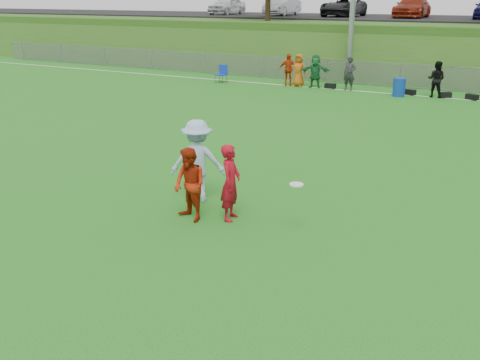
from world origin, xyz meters
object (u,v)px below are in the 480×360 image
Objects in this scene: player_red_center at (190,185)px; player_blue at (198,161)px; player_red_left at (231,183)px; frisbee at (296,185)px; recycling_bin at (399,87)px.

player_blue is (-0.47, 1.07, 0.17)m from player_red_center.
player_red_left is at bearing 53.01° from player_red_center.
player_blue reaches higher than frisbee.
player_red_left reaches higher than frisbee.
player_red_center is 5.69× the size of frisbee.
player_red_left reaches higher than player_red_center.
player_red_center is at bearing 111.05° from player_red_left.
player_red_left is 1.90× the size of recycling_bin.
frisbee is 0.32× the size of recycling_bin.
player_red_center is at bearing 86.80° from player_blue.
recycling_bin is (-1.58, 16.92, -0.64)m from frisbee.
player_red_left is 1.04× the size of player_red_center.
player_red_left is 1.37m from player_blue.
frisbee is (2.74, -0.72, 0.11)m from player_blue.
player_blue reaches higher than recycling_bin.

